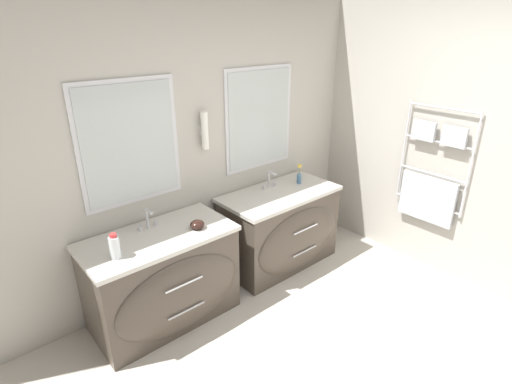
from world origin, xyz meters
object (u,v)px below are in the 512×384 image
(vanity_right, at_px, (282,229))
(toiletry_bottle, at_px, (115,247))
(vanity_left, at_px, (165,280))
(amenity_bowl, at_px, (197,225))
(flower_vase, at_px, (299,175))

(vanity_right, xyz_separation_m, toiletry_bottle, (-1.69, -0.06, 0.48))
(vanity_left, relative_size, amenity_bowl, 10.16)
(toiletry_bottle, bearing_deg, vanity_right, 2.07)
(amenity_bowl, distance_m, flower_vase, 1.34)
(flower_vase, bearing_deg, amenity_bowl, -173.56)
(amenity_bowl, bearing_deg, flower_vase, 6.44)
(flower_vase, bearing_deg, vanity_right, -164.94)
(toiletry_bottle, height_order, flower_vase, flower_vase)
(vanity_left, relative_size, vanity_right, 1.00)
(flower_vase, bearing_deg, vanity_left, -177.04)
(toiletry_bottle, bearing_deg, amenity_bowl, -0.44)
(toiletry_bottle, xyz_separation_m, flower_vase, (2.00, 0.15, -0.00))
(vanity_right, relative_size, toiletry_bottle, 6.23)
(toiletry_bottle, xyz_separation_m, amenity_bowl, (0.67, -0.01, -0.05))
(vanity_left, bearing_deg, flower_vase, 2.96)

